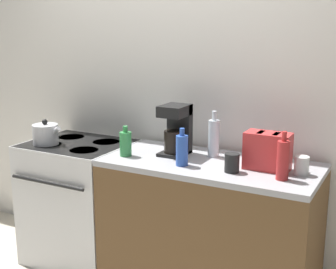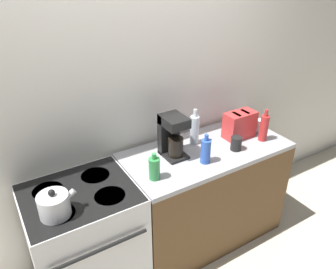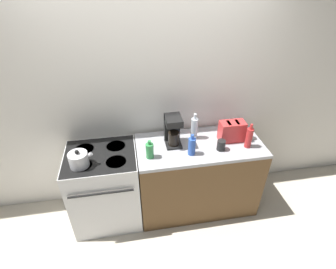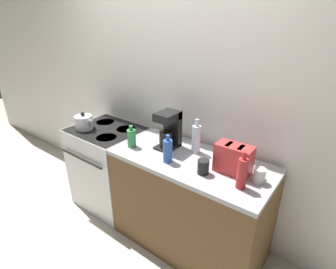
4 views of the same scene
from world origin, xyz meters
name	(u,v)px [view 1 (image 1 of 4)]	position (x,y,z in m)	size (l,w,h in m)	color
wall_back	(170,85)	(0.00, 0.68, 1.30)	(8.00, 0.05, 2.60)	silver
stove	(80,200)	(-0.55, 0.31, 0.46)	(0.71, 0.65, 0.89)	silver
counter_block	(209,230)	(0.47, 0.31, 0.45)	(1.33, 0.63, 0.89)	brown
kettle	(46,134)	(-0.73, 0.18, 0.97)	(0.22, 0.18, 0.18)	silver
toaster	(268,151)	(0.82, 0.34, 1.00)	(0.26, 0.14, 0.22)	red
coffee_maker	(176,128)	(0.20, 0.39, 1.07)	(0.16, 0.21, 0.33)	black
bottle_red	(283,160)	(0.95, 0.19, 1.01)	(0.07, 0.07, 0.27)	#B72828
bottle_blue	(182,150)	(0.35, 0.17, 0.99)	(0.07, 0.07, 0.23)	#2D56B7
bottle_clear	(214,138)	(0.44, 0.44, 1.02)	(0.07, 0.07, 0.30)	silver
bottle_green	(126,143)	(-0.06, 0.19, 0.98)	(0.08, 0.08, 0.20)	#338C47
cup_black	(232,163)	(0.66, 0.19, 0.95)	(0.08, 0.08, 0.11)	black
cup_white	(302,166)	(1.02, 0.33, 0.95)	(0.08, 0.08, 0.11)	white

